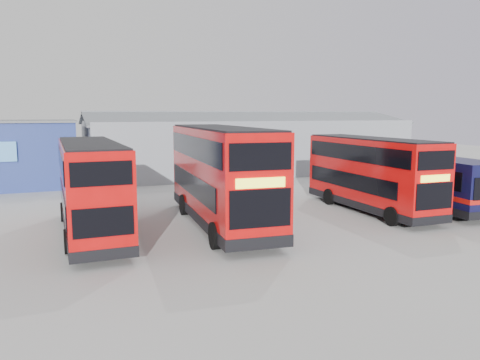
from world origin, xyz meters
The scene contains 6 objects.
ground_plane centered at (0.00, 0.00, 0.00)m, with size 120.00×120.00×0.00m, color #A0A09B.
maintenance_shed centered at (8.00, 20.00, 2.60)m, with size 30.50×12.00×5.89m.
double_decker_left centered at (-8.04, -0.19, 2.18)m, with size 2.71×10.38×4.37m.
double_decker_centre centered at (-1.82, -0.44, 2.48)m, with size 3.70×11.96×4.99m.
double_decker_right centered at (7.38, -0.36, 2.13)m, with size 2.74×10.17×4.28m.
single_decker_blue centered at (11.38, 0.11, 1.55)m, with size 3.73×11.70×3.12m.
Camera 1 is at (-9.49, -22.44, 5.64)m, focal length 35.00 mm.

